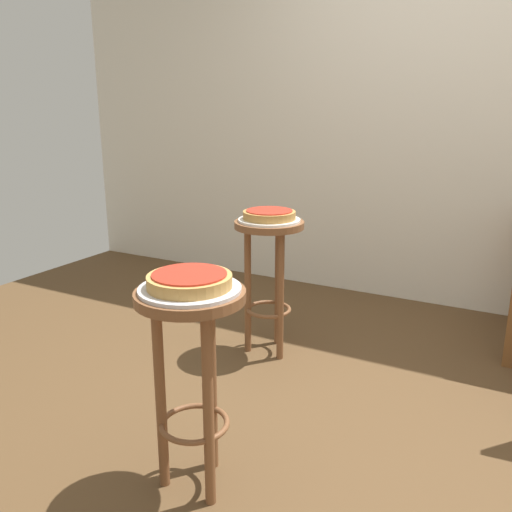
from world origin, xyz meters
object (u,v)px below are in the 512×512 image
(pizza_middle, at_px, (269,215))
(pizza_foreground, at_px, (190,280))
(serving_plate_foreground, at_px, (190,289))
(stool_middle, at_px, (269,258))
(serving_plate_middle, at_px, (269,220))
(stool_foreground, at_px, (192,348))

(pizza_middle, bearing_deg, pizza_foreground, -76.10)
(serving_plate_foreground, height_order, stool_middle, serving_plate_foreground)
(pizza_foreground, bearing_deg, serving_plate_middle, 103.90)
(stool_foreground, xyz_separation_m, serving_plate_middle, (-0.27, 1.07, 0.20))
(pizza_middle, bearing_deg, serving_plate_foreground, -76.10)
(stool_foreground, bearing_deg, serving_plate_foreground, 0.00)
(serving_plate_foreground, relative_size, serving_plate_middle, 1.03)
(stool_foreground, height_order, pizza_foreground, pizza_foreground)
(serving_plate_foreground, height_order, pizza_middle, pizza_middle)
(serving_plate_foreground, xyz_separation_m, pizza_foreground, (-0.00, -0.00, 0.03))
(stool_foreground, relative_size, stool_middle, 1.00)
(serving_plate_foreground, bearing_deg, serving_plate_middle, 103.90)
(stool_middle, relative_size, pizza_middle, 2.68)
(pizza_foreground, bearing_deg, stool_foreground, 90.00)
(stool_middle, height_order, serving_plate_middle, serving_plate_middle)
(stool_foreground, height_order, pizza_middle, pizza_middle)
(stool_middle, bearing_deg, serving_plate_foreground, -76.10)
(pizza_foreground, distance_m, pizza_middle, 1.11)
(serving_plate_foreground, height_order, pizza_foreground, pizza_foreground)
(serving_plate_foreground, distance_m, serving_plate_middle, 1.11)
(stool_middle, bearing_deg, stool_foreground, -76.10)
(serving_plate_foreground, xyz_separation_m, pizza_middle, (-0.27, 1.07, 0.03))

